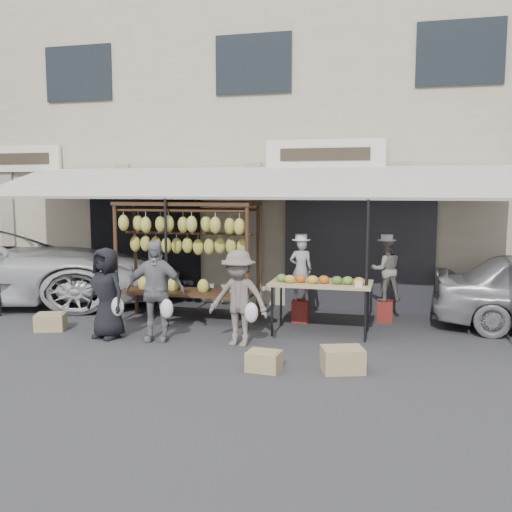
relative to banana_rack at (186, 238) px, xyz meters
The scene contains 15 objects.
ground_plane 2.39m from the banana_rack, 63.71° to the right, with size 90.00×90.00×0.00m, color #2D2D30.
shophouse 5.37m from the banana_rack, 80.77° to the left, with size 24.00×6.15×7.30m.
awning 1.45m from the banana_rack, 39.81° to the left, with size 10.00×2.35×2.92m.
banana_rack is the anchor object (origin of this frame).
produce_table 2.64m from the banana_rack, ahead, with size 1.70×0.90×1.04m.
vendor_left 2.19m from the banana_rack, 14.09° to the left, with size 0.42×0.28×1.16m, color #9B9B9C.
vendor_right 3.74m from the banana_rack, 14.56° to the left, with size 0.56×0.44×1.16m, color gray.
customer_left 1.84m from the banana_rack, 121.78° to the right, with size 0.74×0.48×1.51m, color black.
customer_mid 1.54m from the banana_rack, 91.16° to the right, with size 0.97×0.40×1.65m, color gray.
customer_right 2.06m from the banana_rack, 43.55° to the right, with size 0.98×0.56×1.52m, color #6C635B.
stool_left 2.52m from the banana_rack, 14.09° to the left, with size 0.29×0.29×0.41m, color maroon.
stool_right 3.94m from the banana_rack, 14.56° to the left, with size 0.28×0.28×0.40m, color maroon.
crate_near_a 3.50m from the banana_rack, 49.91° to the right, with size 0.45×0.34×0.27m, color tan.
crate_near_b 4.06m from the banana_rack, 35.54° to the right, with size 0.55×0.42×0.33m, color tan.
crate_far 2.80m from the banana_rack, 150.57° to the right, with size 0.49×0.37×0.29m, color tan.
Camera 1 is at (3.00, -8.16, 2.48)m, focal length 40.00 mm.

